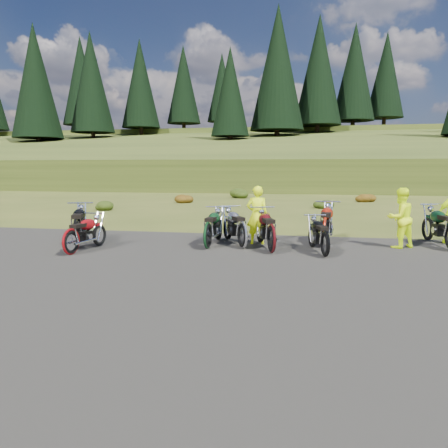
# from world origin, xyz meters

# --- Properties ---
(ground) EXTENTS (300.00, 300.00, 0.00)m
(ground) POSITION_xyz_m (0.00, 0.00, 0.00)
(ground) COLOR #3E4A18
(ground) RESTS_ON ground
(gravel_pad) EXTENTS (20.00, 12.00, 0.04)m
(gravel_pad) POSITION_xyz_m (0.00, -2.00, 0.00)
(gravel_pad) COLOR black
(gravel_pad) RESTS_ON ground
(hill_slope) EXTENTS (300.00, 45.97, 9.37)m
(hill_slope) POSITION_xyz_m (0.00, 50.00, 0.00)
(hill_slope) COLOR #334216
(hill_slope) RESTS_ON ground
(hill_plateau) EXTENTS (300.00, 90.00, 9.17)m
(hill_plateau) POSITION_xyz_m (0.00, 110.00, 0.00)
(hill_plateau) COLOR #334216
(hill_plateau) RESTS_ON ground
(conifer_14) EXTENTS (5.28, 5.28, 14.00)m
(conifer_14) POSITION_xyz_m (-51.00, 70.00, 16.55)
(conifer_14) COLOR black
(conifer_14) RESTS_ON ground
(conifer_15) EXTENTS (7.92, 7.92, 20.00)m
(conifer_15) POSITION_xyz_m (-45.00, 76.00, 20.16)
(conifer_15) COLOR black
(conifer_15) RESTS_ON ground
(conifer_16) EXTENTS (7.48, 7.48, 19.00)m
(conifer_16) POSITION_xyz_m (-39.00, 51.00, 15.28)
(conifer_16) COLOR black
(conifer_16) RESTS_ON ground
(conifer_17) EXTENTS (7.04, 7.04, 18.00)m
(conifer_17) POSITION_xyz_m (-33.00, 57.00, 15.97)
(conifer_17) COLOR black
(conifer_17) RESTS_ON ground
(conifer_18) EXTENTS (6.60, 6.60, 17.00)m
(conifer_18) POSITION_xyz_m (-27.00, 63.00, 16.66)
(conifer_18) COLOR black
(conifer_18) RESTS_ON ground
(conifer_19) EXTENTS (6.16, 6.16, 16.00)m
(conifer_19) POSITION_xyz_m (-21.00, 69.00, 17.36)
(conifer_19) COLOR black
(conifer_19) RESTS_ON ground
(conifer_20) EXTENTS (5.72, 5.72, 15.00)m
(conifer_20) POSITION_xyz_m (-15.00, 75.00, 17.65)
(conifer_20) COLOR black
(conifer_20) RESTS_ON ground
(conifer_21) EXTENTS (5.28, 5.28, 14.00)m
(conifer_21) POSITION_xyz_m (-9.00, 50.00, 12.56)
(conifer_21) COLOR black
(conifer_21) RESTS_ON ground
(conifer_22) EXTENTS (7.92, 7.92, 20.00)m
(conifer_22) POSITION_xyz_m (-3.00, 56.00, 16.77)
(conifer_22) COLOR black
(conifer_22) RESTS_ON ground
(conifer_23) EXTENTS (7.48, 7.48, 19.00)m
(conifer_23) POSITION_xyz_m (3.00, 62.00, 17.47)
(conifer_23) COLOR black
(conifer_23) RESTS_ON ground
(conifer_24) EXTENTS (7.04, 7.04, 18.00)m
(conifer_24) POSITION_xyz_m (9.00, 68.00, 18.16)
(conifer_24) COLOR black
(conifer_24) RESTS_ON ground
(conifer_25) EXTENTS (6.60, 6.60, 17.00)m
(conifer_25) POSITION_xyz_m (15.00, 74.00, 18.66)
(conifer_25) COLOR black
(conifer_25) RESTS_ON ground
(shrub_1) EXTENTS (1.03, 1.03, 0.61)m
(shrub_1) POSITION_xyz_m (-9.10, 11.30, 0.31)
(shrub_1) COLOR #1C320C
(shrub_1) RESTS_ON ground
(shrub_2) EXTENTS (1.30, 1.30, 0.77)m
(shrub_2) POSITION_xyz_m (-6.20, 16.60, 0.38)
(shrub_2) COLOR #69320D
(shrub_2) RESTS_ON ground
(shrub_3) EXTENTS (1.56, 1.56, 0.92)m
(shrub_3) POSITION_xyz_m (-3.30, 21.90, 0.46)
(shrub_3) COLOR #1C320C
(shrub_3) RESTS_ON ground
(shrub_4) EXTENTS (0.77, 0.77, 0.45)m
(shrub_4) POSITION_xyz_m (-0.40, 9.20, 0.23)
(shrub_4) COLOR #69320D
(shrub_4) RESTS_ON ground
(shrub_5) EXTENTS (1.03, 1.03, 0.61)m
(shrub_5) POSITION_xyz_m (2.50, 14.50, 0.31)
(shrub_5) COLOR #1C320C
(shrub_5) RESTS_ON ground
(shrub_6) EXTENTS (1.30, 1.30, 0.77)m
(shrub_6) POSITION_xyz_m (5.40, 19.80, 0.38)
(shrub_6) COLOR #69320D
(shrub_6) RESTS_ON ground
(motorcycle_0) EXTENTS (1.60, 2.43, 1.21)m
(motorcycle_0) POSITION_xyz_m (-4.66, 0.60, 0.00)
(motorcycle_0) COLOR black
(motorcycle_0) RESTS_ON ground
(motorcycle_1) EXTENTS (0.86, 1.98, 1.01)m
(motorcycle_1) POSITION_xyz_m (-4.31, -0.29, 0.00)
(motorcycle_1) COLOR maroon
(motorcycle_1) RESTS_ON ground
(motorcycle_2) EXTENTS (0.74, 2.12, 1.10)m
(motorcycle_2) POSITION_xyz_m (-1.05, 1.18, 0.00)
(motorcycle_2) COLOR black
(motorcycle_2) RESTS_ON ground
(motorcycle_3) EXTENTS (1.61, 2.23, 1.12)m
(motorcycle_3) POSITION_xyz_m (-0.11, 1.41, 0.00)
(motorcycle_3) COLOR #ACACB1
(motorcycle_3) RESTS_ON ground
(motorcycle_4) EXTENTS (1.36, 2.31, 1.15)m
(motorcycle_4) POSITION_xyz_m (0.73, 0.90, 0.00)
(motorcycle_4) COLOR #410A0D
(motorcycle_4) RESTS_ON ground
(motorcycle_5) EXTENTS (1.07, 1.98, 0.99)m
(motorcycle_5) POSITION_xyz_m (2.10, 0.63, 0.00)
(motorcycle_5) COLOR black
(motorcycle_5) RESTS_ON ground
(motorcycle_6) EXTENTS (1.00, 2.41, 1.23)m
(motorcycle_6) POSITION_xyz_m (2.14, 2.16, 0.00)
(motorcycle_6) COLOR maroon
(motorcycle_6) RESTS_ON ground
(person_middle) EXTENTS (0.66, 0.47, 1.71)m
(person_middle) POSITION_xyz_m (0.20, 2.22, 0.85)
(person_middle) COLOR #E1FF0D
(person_middle) RESTS_ON ground
(person_right_a) EXTENTS (1.02, 0.96, 1.68)m
(person_right_a) POSITION_xyz_m (4.18, 2.34, 0.84)
(person_right_a) COLOR #E1FF0D
(person_right_a) RESTS_ON ground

